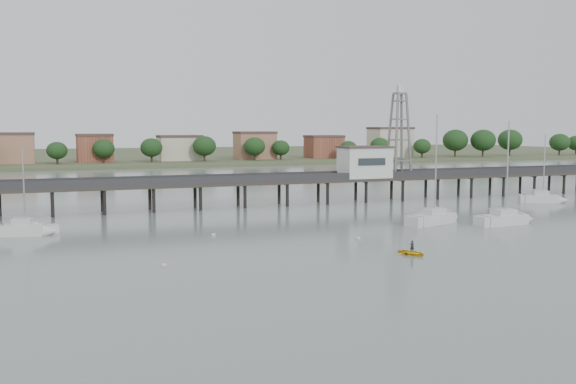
# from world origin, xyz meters

# --- Properties ---
(ground_plane) EXTENTS (500.00, 500.00, 0.00)m
(ground_plane) POSITION_xyz_m (0.00, 0.00, 0.00)
(ground_plane) COLOR slate
(ground_plane) RESTS_ON ground
(pier) EXTENTS (150.00, 5.00, 5.50)m
(pier) POSITION_xyz_m (0.00, 60.00, 3.79)
(pier) COLOR #2D2823
(pier) RESTS_ON ground
(pier_building) EXTENTS (8.40, 5.40, 5.30)m
(pier_building) POSITION_xyz_m (25.00, 60.00, 6.67)
(pier_building) COLOR silver
(pier_building) RESTS_ON ground
(lattice_tower) EXTENTS (3.20, 3.20, 15.50)m
(lattice_tower) POSITION_xyz_m (31.50, 60.00, 11.10)
(lattice_tower) COLOR slate
(lattice_tower) RESTS_ON ground
(sailboat_e) EXTENTS (7.32, 5.06, 11.91)m
(sailboat_e) POSITION_xyz_m (52.29, 47.43, 0.65)
(sailboat_e) COLOR silver
(sailboat_e) RESTS_ON ground
(sailboat_c) EXTENTS (9.45, 5.58, 14.94)m
(sailboat_c) POSITION_xyz_m (22.93, 34.74, 0.63)
(sailboat_c) COLOR silver
(sailboat_c) RESTS_ON ground
(sailboat_b) EXTENTS (6.54, 3.19, 10.59)m
(sailboat_b) POSITION_xyz_m (-26.95, 42.80, 0.66)
(sailboat_b) COLOR silver
(sailboat_b) RESTS_ON ground
(sailboat_d) EXTENTS (8.63, 3.19, 13.95)m
(sailboat_d) POSITION_xyz_m (30.82, 30.41, 0.64)
(sailboat_d) COLOR silver
(sailboat_d) RESTS_ON ground
(white_tender) EXTENTS (4.31, 2.22, 1.60)m
(white_tender) POSITION_xyz_m (-26.04, 43.81, 0.50)
(white_tender) COLOR silver
(white_tender) RESTS_ON ground
(yellow_dinghy) EXTENTS (2.17, 1.29, 2.92)m
(yellow_dinghy) POSITION_xyz_m (8.16, 17.54, 0.00)
(yellow_dinghy) COLOR yellow
(yellow_dinghy) RESTS_ON ground
(dinghy_occupant) EXTENTS (0.59, 1.21, 0.28)m
(dinghy_occupant) POSITION_xyz_m (8.16, 17.54, 0.00)
(dinghy_occupant) COLOR black
(dinghy_occupant) RESTS_ON ground
(mooring_buoys) EXTENTS (85.45, 19.93, 0.39)m
(mooring_buoys) POSITION_xyz_m (2.91, 31.27, 0.08)
(mooring_buoys) COLOR beige
(mooring_buoys) RESTS_ON ground
(far_shore) EXTENTS (500.00, 170.00, 10.40)m
(far_shore) POSITION_xyz_m (0.36, 239.58, 0.95)
(far_shore) COLOR #475133
(far_shore) RESTS_ON ground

